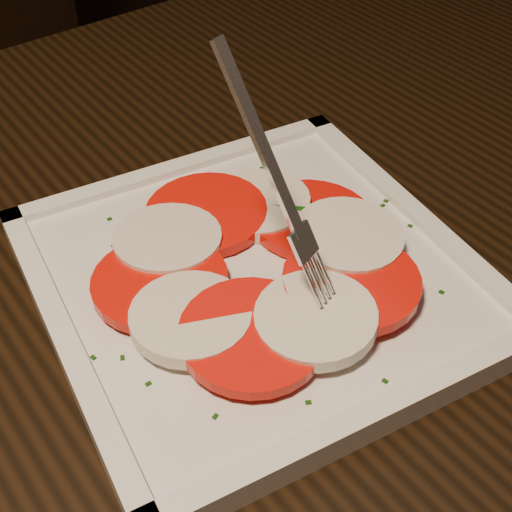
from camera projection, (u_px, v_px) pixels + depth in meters
ground at (132, 495)px, 1.19m from camera, size 6.00×6.00×0.00m
table at (167, 369)px, 0.57m from camera, size 1.30×0.95×0.75m
chair at (14, 57)px, 1.20m from camera, size 0.55×0.55×0.93m
plate at (256, 280)px, 0.49m from camera, size 0.29×0.29×0.01m
caprese_salad at (256, 262)px, 0.48m from camera, size 0.25×0.24×0.03m
fork at (261, 173)px, 0.41m from camera, size 0.07×0.09×0.15m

